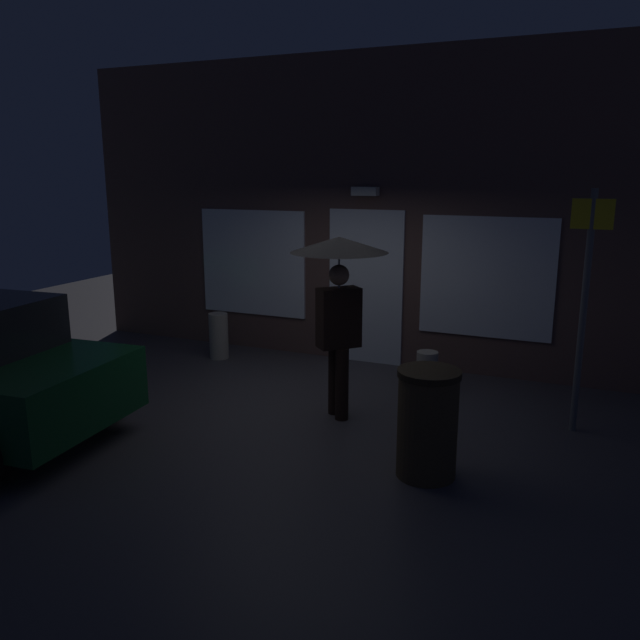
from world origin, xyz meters
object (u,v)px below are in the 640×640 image
street_sign_post (585,299)px  sidewalk_bollard_2 (219,336)px  person_with_umbrella (339,280)px  sidewalk_bollard (427,370)px  trash_bin (427,423)px

street_sign_post → sidewalk_bollard_2: 5.14m
person_with_umbrella → sidewalk_bollard_2: 3.13m
sidewalk_bollard → person_with_umbrella: bearing=-116.9°
sidewalk_bollard_2 → trash_bin: size_ratio=0.68×
person_with_umbrella → street_sign_post: size_ratio=0.80×
street_sign_post → trash_bin: street_sign_post is taller
sidewalk_bollard_2 → sidewalk_bollard: bearing=-1.9°
street_sign_post → trash_bin: size_ratio=2.54×
street_sign_post → sidewalk_bollard_2: street_sign_post is taller
sidewalk_bollard_2 → trash_bin: 4.51m
person_with_umbrella → sidewalk_bollard_2: size_ratio=3.00×
person_with_umbrella → trash_bin: (1.28, -1.02, -1.06)m
sidewalk_bollard → trash_bin: 2.46m
person_with_umbrella → street_sign_post: bearing=-31.5°
sidewalk_bollard_2 → street_sign_post: bearing=-9.5°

